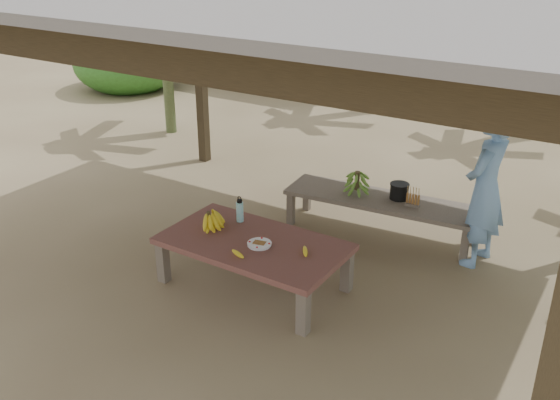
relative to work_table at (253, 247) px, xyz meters
The scene contains 13 objects.
ground 0.54m from the work_table, 64.82° to the left, with size 80.00×80.00×0.00m, color brown.
work_table is the anchor object (origin of this frame).
bench 1.82m from the work_table, 70.93° to the left, with size 2.24×0.79×0.45m.
ripe_banana_bunch 0.58m from the work_table, behind, with size 0.31×0.26×0.19m, color yellow, non-canonical shape.
plate 0.14m from the work_table, 24.64° to the right, with size 0.24×0.24×0.04m.
loose_banana_front 0.33m from the work_table, 82.40° to the right, with size 0.04×0.16×0.04m, color yellow.
loose_banana_side 0.56m from the work_table, ahead, with size 0.04×0.17×0.04m, color yellow.
water_flask 0.51m from the work_table, 141.06° to the left, with size 0.07×0.07×0.28m.
green_banana_stalk 1.73m from the work_table, 79.89° to the left, with size 0.26×0.26×0.29m, color #598C2D, non-canonical shape.
cooking_pot 1.98m from the work_table, 66.94° to the left, with size 0.21×0.21×0.18m, color black.
skewer_rack 1.97m from the work_table, 60.05° to the left, with size 0.18×0.08×0.24m, color #A57F47, non-canonical shape.
woman 2.45m from the work_table, 43.52° to the left, with size 0.62×0.41×1.71m, color #709ED5.
hut 9.39m from the work_table, 117.75° to the left, with size 4.40×3.43×2.85m.
Camera 1 is at (2.93, -4.72, 3.35)m, focal length 40.00 mm.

